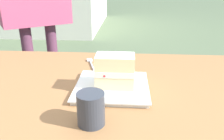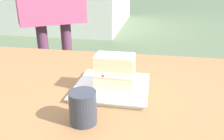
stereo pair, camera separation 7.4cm
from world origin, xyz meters
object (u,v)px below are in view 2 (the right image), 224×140
at_px(dessert_plate, 112,87).
at_px(coffee_cup, 83,107).
at_px(patio_table, 73,126).
at_px(cake_slice, 115,71).
at_px(dessert_fork, 97,64).

height_order(dessert_plate, coffee_cup, coffee_cup).
xyz_separation_m(dessert_plate, coffee_cup, (0.04, 0.20, 0.04)).
xyz_separation_m(patio_table, cake_slice, (-0.11, -0.10, 0.15)).
bearing_deg(coffee_cup, dessert_plate, -101.16).
bearing_deg(cake_slice, coffee_cup, 75.69).
height_order(patio_table, coffee_cup, coffee_cup).
bearing_deg(patio_table, dessert_plate, -134.35).
bearing_deg(cake_slice, dessert_plate, -32.23).
xyz_separation_m(dessert_plate, dessert_fork, (0.10, -0.22, -0.00)).
height_order(patio_table, dessert_plate, dessert_plate).
height_order(patio_table, dessert_fork, dessert_fork).
distance_m(cake_slice, dessert_fork, 0.26).
bearing_deg(dessert_fork, cake_slice, 116.57).
relative_size(cake_slice, coffee_cup, 1.46).
height_order(patio_table, cake_slice, cake_slice).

